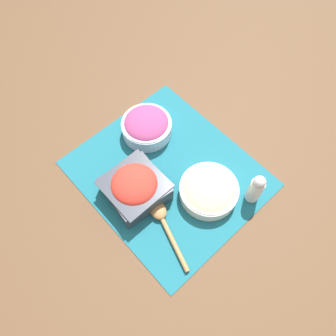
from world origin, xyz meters
TOP-DOWN VIEW (x-y plane):
  - ground_plane at (0.00, 0.00)m, footprint 3.00×3.00m
  - placemat at (0.00, 0.00)m, footprint 0.48×0.42m
  - tomato_bowl at (0.01, 0.10)m, footprint 0.16×0.16m
  - cucumber_bowl at (-0.12, -0.04)m, footprint 0.16×0.16m
  - onion_bowl at (0.14, -0.05)m, footprint 0.15×0.15m
  - wooden_spoon at (-0.09, 0.10)m, footprint 0.20×0.08m
  - pepper_shaker at (-0.20, -0.12)m, footprint 0.04×0.04m

SIDE VIEW (x-z plane):
  - ground_plane at x=0.00m, z-range 0.00..0.00m
  - placemat at x=0.00m, z-range 0.00..0.00m
  - wooden_spoon at x=-0.09m, z-range 0.00..0.03m
  - cucumber_bowl at x=-0.12m, z-range 0.01..0.06m
  - onion_bowl at x=0.14m, z-range 0.00..0.07m
  - tomato_bowl at x=0.01m, z-range 0.00..0.09m
  - pepper_shaker at x=-0.20m, z-range 0.00..0.11m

